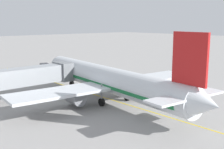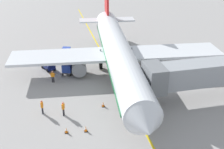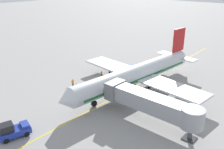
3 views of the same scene
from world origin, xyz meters
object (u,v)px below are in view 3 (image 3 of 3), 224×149
ground_crew_loader (77,86)px  parked_airliner (137,74)px  jet_bridge (151,103)px  baggage_cart_second_in_train (124,71)px  pushback_tractor (13,130)px  safety_cone_wing_tip (96,95)px  ground_crew_wing_walker (73,82)px  baggage_cart_front (116,74)px  ground_crew_marshaller (102,74)px  safety_cone_nose_left (65,95)px  baggage_cart_third_in_train (131,67)px  safety_cone_nose_right (70,98)px  baggage_tug_lead (112,70)px

ground_crew_loader → parked_airliner: bearing=-132.7°
jet_bridge → baggage_cart_second_in_train: size_ratio=5.65×
pushback_tractor → safety_cone_wing_tip: pushback_tractor is taller
baggage_cart_second_in_train → ground_crew_wing_walker: bearing=72.4°
baggage_cart_front → ground_crew_loader: (1.46, 10.68, 0.00)m
baggage_cart_second_in_train → ground_crew_marshaller: 5.68m
safety_cone_nose_left → ground_crew_loader: bearing=-90.0°
pushback_tractor → baggage_cart_third_in_train: pushback_tractor is taller
baggage_cart_front → ground_crew_marshaller: size_ratio=1.76×
jet_bridge → baggage_cart_third_in_train: (16.00, -16.51, -2.51)m
baggage_cart_third_in_train → baggage_cart_second_in_train: bearing=90.8°
baggage_cart_third_in_train → ground_crew_loader: bearing=84.2°
parked_airliner → ground_crew_wing_walker: (10.70, 8.28, -2.23)m
ground_crew_loader → safety_cone_nose_right: 4.00m
baggage_cart_front → baggage_cart_second_in_train: (-0.25, -2.67, 0.00)m
jet_bridge → safety_cone_nose_right: 16.37m
baggage_cart_third_in_train → ground_crew_wing_walker: bearing=75.9°
baggage_cart_third_in_train → safety_cone_nose_left: bearing=85.2°
baggage_cart_front → baggage_cart_second_in_train: size_ratio=1.00×
ground_crew_marshaller → safety_cone_nose_right: 11.99m
baggage_tug_lead → ground_crew_wing_walker: ground_crew_wing_walker is taller
baggage_tug_lead → safety_cone_nose_left: (-1.21, 15.81, -0.42)m
baggage_cart_front → pushback_tractor: bearing=97.0°
safety_cone_nose_left → safety_cone_nose_right: same height
ground_crew_wing_walker → ground_crew_marshaller: 7.52m
pushback_tractor → ground_crew_loader: 17.09m
safety_cone_wing_tip → parked_airliner: bearing=-114.7°
baggage_cart_front → safety_cone_wing_tip: size_ratio=5.03×
parked_airliner → safety_cone_nose_left: (8.44, 12.36, -2.90)m
pushback_tractor → safety_cone_wing_tip: bearing=-89.4°
baggage_cart_front → safety_cone_wing_tip: 10.41m
baggage_tug_lead → safety_cone_nose_left: size_ratio=4.70×
safety_cone_nose_right → baggage_tug_lead: bearing=-78.8°
parked_airliner → ground_crew_loader: parked_airliner is taller
jet_bridge → baggage_cart_third_in_train: 23.12m
baggage_cart_third_in_train → safety_cone_nose_left: 19.71m
ground_crew_loader → safety_cone_nose_left: (-0.00, 3.21, -0.66)m
baggage_cart_second_in_train → safety_cone_nose_right: 16.78m
baggage_cart_third_in_train → baggage_cart_front: bearing=88.0°
baggage_tug_lead → parked_airliner: bearing=160.3°
ground_crew_wing_walker → safety_cone_wing_tip: (-6.85, 0.09, -0.66)m
baggage_cart_front → jet_bridge: bearing=146.4°
baggage_tug_lead → baggage_cart_front: size_ratio=0.93×
baggage_cart_second_in_train → ground_crew_loader: size_ratio=1.76×
pushback_tractor → safety_cone_nose_right: (2.84, -12.98, -0.81)m
safety_cone_nose_right → ground_crew_marshaller: bearing=-76.9°
ground_crew_marshaller → safety_cone_wing_tip: bearing=125.7°
safety_cone_wing_tip → ground_crew_loader: bearing=9.6°
baggage_cart_third_in_train → ground_crew_marshaller: 8.53m
baggage_cart_third_in_train → baggage_tug_lead: bearing=53.0°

